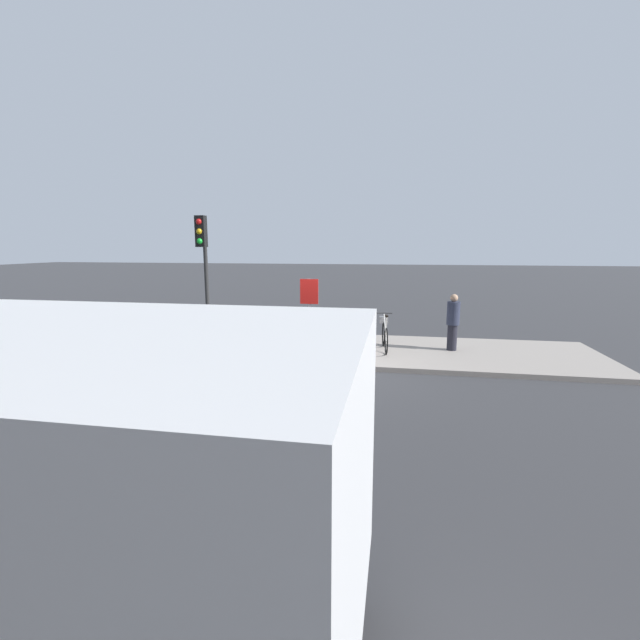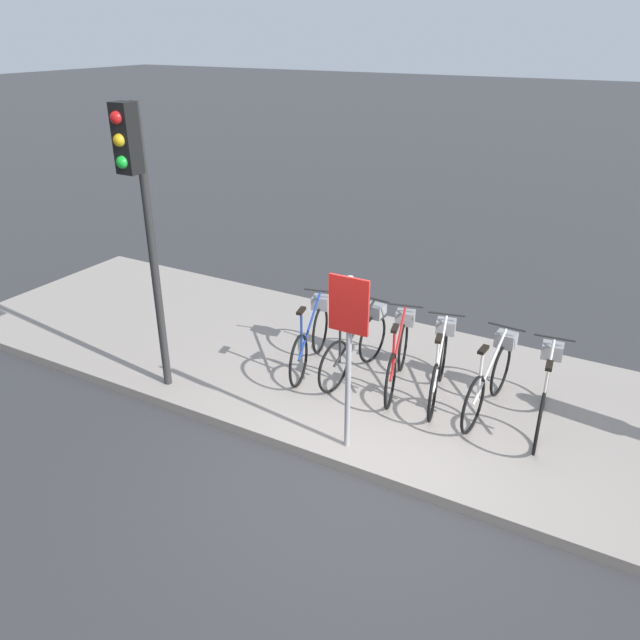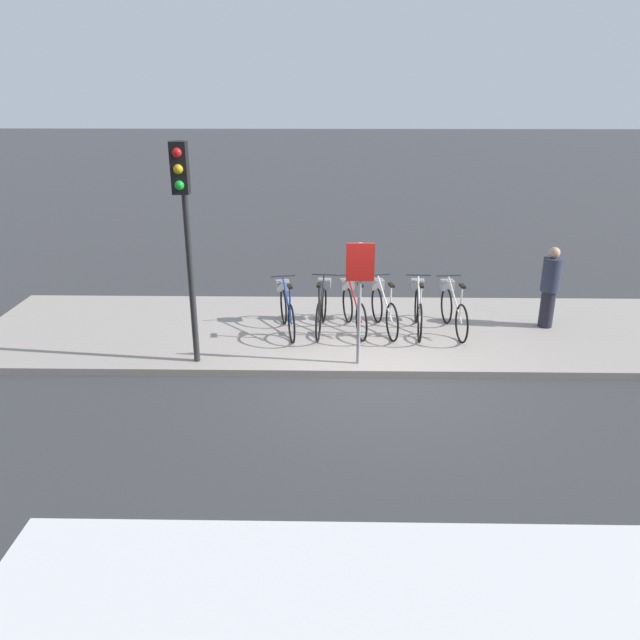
# 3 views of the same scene
# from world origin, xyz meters

# --- Properties ---
(ground_plane) EXTENTS (120.00, 120.00, 0.00)m
(ground_plane) POSITION_xyz_m (0.00, 0.00, 0.00)
(ground_plane) COLOR #38383A
(sidewalk) EXTENTS (14.38, 3.69, 0.12)m
(sidewalk) POSITION_xyz_m (0.00, 1.84, 0.06)
(sidewalk) COLOR #9E9389
(sidewalk) RESTS_ON ground_plane
(parked_bicycle_0) EXTENTS (0.53, 1.63, 1.02)m
(parked_bicycle_0) POSITION_xyz_m (-1.51, 1.71, 0.57)
(parked_bicycle_0) COLOR black
(parked_bicycle_0) RESTS_ON sidewalk
(parked_bicycle_1) EXTENTS (0.46, 1.65, 1.02)m
(parked_bicycle_1) POSITION_xyz_m (-0.86, 1.82, 0.57)
(parked_bicycle_1) COLOR black
(parked_bicycle_1) RESTS_ON sidewalk
(parked_bicycle_2) EXTENTS (0.54, 1.62, 1.02)m
(parked_bicycle_2) POSITION_xyz_m (-0.29, 1.82, 0.57)
(parked_bicycle_2) COLOR black
(parked_bicycle_2) RESTS_ON sidewalk
(parked_bicycle_3) EXTENTS (0.52, 1.63, 1.02)m
(parked_bicycle_3) POSITION_xyz_m (0.26, 1.83, 0.57)
(parked_bicycle_3) COLOR black
(parked_bicycle_3) RESTS_ON sidewalk
(parked_bicycle_4) EXTENTS (0.46, 1.66, 1.02)m
(parked_bicycle_4) POSITION_xyz_m (0.91, 1.81, 0.57)
(parked_bicycle_4) COLOR black
(parked_bicycle_4) RESTS_ON sidewalk
(parked_bicycle_5) EXTENTS (0.46, 1.65, 1.02)m
(parked_bicycle_5) POSITION_xyz_m (1.54, 1.80, 0.57)
(parked_bicycle_5) COLOR black
(parked_bicycle_5) RESTS_ON sidewalk
(pedestrian) EXTENTS (0.34, 0.34, 1.53)m
(pedestrian) POSITION_xyz_m (3.34, 2.03, 0.91)
(pedestrian) COLOR #23232D
(pedestrian) RESTS_ON sidewalk
(traffic_light) EXTENTS (0.24, 0.40, 3.52)m
(traffic_light) POSITION_xyz_m (-2.90, 0.24, 2.65)
(traffic_light) COLOR #2D2D2D
(traffic_light) RESTS_ON sidewalk
(sign_post) EXTENTS (0.44, 0.07, 2.01)m
(sign_post) POSITION_xyz_m (-0.25, 0.29, 1.50)
(sign_post) COLOR #99999E
(sign_post) RESTS_ON sidewalk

